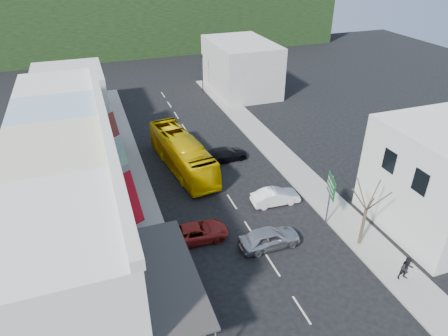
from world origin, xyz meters
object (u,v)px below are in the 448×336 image
car_white (275,196)px  traffic_signal (202,73)px  bus (182,154)px  direction_sign (329,201)px  pedestrian_left (133,223)px  car_silver (269,238)px  street_tree (366,210)px  car_red (197,232)px  pedestrian_right (407,269)px

car_white → traffic_signal: (2.47, 29.05, 1.98)m
bus → direction_sign: direction_sign is taller
pedestrian_left → traffic_signal: 32.47m
pedestrian_left → traffic_signal: traffic_signal is taller
direction_sign → car_silver: bearing=-152.2°
street_tree → car_silver: bearing=162.0°
car_white → pedestrian_left: bearing=93.2°
bus → car_white: (5.82, -8.40, -0.85)m
car_white → car_red: same height
street_tree → pedestrian_left: bearing=156.5°
direction_sign → street_tree: 3.17m
car_silver → traffic_signal: traffic_signal is taller
direction_sign → street_tree: bearing=-51.9°
bus → car_white: bus is taller
car_silver → street_tree: bearing=-108.5°
car_white → traffic_signal: traffic_signal is taller
traffic_signal → street_tree: bearing=98.3°
bus → car_silver: 13.48m
car_red → pedestrian_left: bearing=65.6°
car_white → pedestrian_left: size_ratio=2.59×
pedestrian_right → car_white: bearing=122.3°
bus → pedestrian_left: 10.38m
direction_sign → street_tree: size_ratio=0.71×
car_white → car_silver: bearing=152.3°
pedestrian_right → traffic_signal: 39.76m
pedestrian_left → traffic_signal: bearing=-13.3°
car_silver → car_red: 5.31m
car_red → traffic_signal: bearing=-15.5°
car_silver → car_white: bearing=-30.9°
pedestrian_left → traffic_signal: (14.21, 29.15, 1.68)m
car_silver → bus: bearing=12.6°
pedestrian_right → street_tree: size_ratio=0.28×
car_silver → direction_sign: 5.50m
pedestrian_left → car_silver: bearing=-104.4°
pedestrian_left → direction_sign: direction_sign is taller
car_silver → pedestrian_left: 10.10m
car_red → street_tree: 12.06m
bus → pedestrian_left: bearing=-132.2°
car_red → direction_sign: (9.92, -1.63, 1.49)m
car_white → pedestrian_left: (-11.74, -0.10, 0.30)m
street_tree → traffic_signal: size_ratio=1.15×
car_silver → traffic_signal: 34.21m
car_silver → pedestrian_right: (6.86, -5.94, 0.30)m
bus → street_tree: size_ratio=1.88×
pedestrian_left → car_white: bearing=-76.8°
traffic_signal → pedestrian_left: bearing=70.6°
car_red → pedestrian_left: (-4.29, 2.14, 0.30)m
car_red → direction_sign: direction_sign is taller
pedestrian_left → direction_sign: size_ratio=0.39×
direction_sign → car_white: bearing=141.2°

